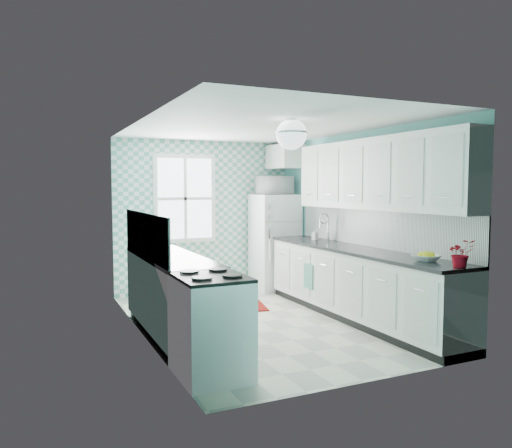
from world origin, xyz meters
name	(u,v)px	position (x,y,z in m)	size (l,w,h in m)	color
floor	(261,323)	(0.00, 0.00, -0.01)	(3.00, 4.40, 0.02)	beige
ceiling	(261,125)	(0.00, 0.00, 2.51)	(3.00, 4.40, 0.02)	white
wall_back	(204,216)	(0.00, 2.21, 1.25)	(3.00, 0.02, 2.50)	#63B8B0
wall_front	(369,243)	(0.00, -2.21, 1.25)	(3.00, 0.02, 2.50)	#63B8B0
wall_left	(142,230)	(-1.51, 0.00, 1.25)	(0.02, 4.40, 2.50)	#63B8B0
wall_right	(358,222)	(1.51, 0.00, 1.25)	(0.02, 4.40, 2.50)	#63B8B0
accent_wall	(205,216)	(0.00, 2.19, 1.25)	(3.00, 0.01, 2.50)	#62AD9E
window	(185,199)	(-0.35, 2.16, 1.55)	(1.04, 0.05, 1.44)	white
backsplash_right	(375,228)	(1.49, -0.40, 1.20)	(0.02, 3.60, 0.51)	white
backsplash_left	(145,235)	(-1.49, -0.07, 1.20)	(0.02, 2.15, 0.51)	white
upper_cabinets_right	(376,174)	(1.33, -0.60, 1.90)	(0.33, 3.20, 0.90)	silver
upper_cabinet_fridge	(284,157)	(1.30, 1.83, 2.25)	(0.40, 0.74, 0.40)	silver
ceiling_light	(291,134)	(0.00, -0.80, 2.32)	(0.34, 0.34, 0.35)	silver
base_cabinets_right	(356,285)	(1.20, -0.40, 0.45)	(0.60, 3.60, 0.90)	white
countertop_right	(356,250)	(1.19, -0.40, 0.92)	(0.63, 3.60, 0.04)	black
base_cabinets_left	(171,297)	(-1.20, -0.07, 0.45)	(0.60, 2.15, 0.90)	white
countertop_left	(171,257)	(-1.19, -0.07, 0.92)	(0.63, 2.15, 0.04)	black
fridge	(275,242)	(1.11, 1.79, 0.81)	(0.70, 0.70, 1.61)	white
stove	(211,324)	(-1.20, -1.47, 0.48)	(0.61, 0.77, 0.92)	white
sink	(318,242)	(1.20, 0.56, 0.93)	(0.51, 0.43, 0.53)	silver
rug	(241,304)	(0.13, 0.97, 0.01)	(0.65, 0.92, 0.01)	maroon
dish_towel	(308,276)	(0.89, 0.30, 0.48)	(0.02, 0.23, 0.35)	teal
fruit_bowl	(426,258)	(1.20, -1.65, 0.98)	(0.28, 0.28, 0.07)	white
potted_plant	(461,253)	(1.20, -2.11, 1.08)	(0.26, 0.22, 0.28)	red
soap_bottle	(315,234)	(1.25, 0.72, 1.02)	(0.07, 0.08, 0.17)	#82A4B6
microwave	(275,185)	(1.11, 1.79, 1.77)	(0.55, 0.38, 0.31)	white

